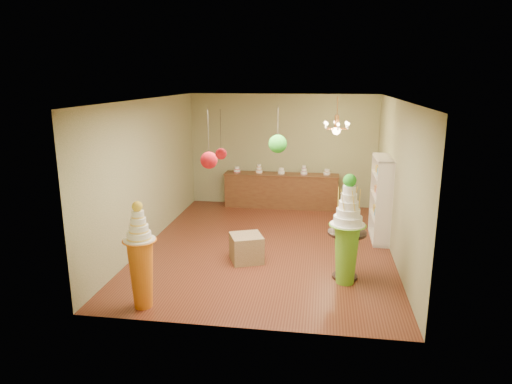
# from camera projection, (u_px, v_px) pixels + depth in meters

# --- Properties ---
(floor) EXTENTS (6.50, 6.50, 0.00)m
(floor) POSITION_uv_depth(u_px,v_px,m) (267.00, 246.00, 9.52)
(floor) COLOR #5B2818
(floor) RESTS_ON ground
(ceiling) EXTENTS (6.50, 6.50, 0.00)m
(ceiling) POSITION_uv_depth(u_px,v_px,m) (268.00, 100.00, 8.78)
(ceiling) COLOR silver
(ceiling) RESTS_ON ground
(wall_back) EXTENTS (5.00, 0.04, 3.00)m
(wall_back) POSITION_uv_depth(u_px,v_px,m) (283.00, 151.00, 12.27)
(wall_back) COLOR #939368
(wall_back) RESTS_ON ground
(wall_front) EXTENTS (5.00, 0.04, 3.00)m
(wall_front) POSITION_uv_depth(u_px,v_px,m) (238.00, 226.00, 6.03)
(wall_front) COLOR #939368
(wall_front) RESTS_ON ground
(wall_left) EXTENTS (0.04, 6.50, 3.00)m
(wall_left) POSITION_uv_depth(u_px,v_px,m) (149.00, 172.00, 9.50)
(wall_left) COLOR #939368
(wall_left) RESTS_ON ground
(wall_right) EXTENTS (0.04, 6.50, 3.00)m
(wall_right) POSITION_uv_depth(u_px,v_px,m) (396.00, 180.00, 8.79)
(wall_right) COLOR #939368
(wall_right) RESTS_ON ground
(pedestal_green) EXTENTS (0.66, 0.66, 1.90)m
(pedestal_green) POSITION_uv_depth(u_px,v_px,m) (347.00, 239.00, 7.62)
(pedestal_green) COLOR #67B127
(pedestal_green) RESTS_ON floor
(pedestal_orange) EXTENTS (0.54, 0.54, 1.67)m
(pedestal_orange) POSITION_uv_depth(u_px,v_px,m) (141.00, 265.00, 6.84)
(pedestal_orange) COLOR orange
(pedestal_orange) RESTS_ON floor
(burlap_riser) EXTENTS (0.74, 0.74, 0.52)m
(burlap_riser) POSITION_uv_depth(u_px,v_px,m) (246.00, 248.00, 8.68)
(burlap_riser) COLOR #8D724D
(burlap_riser) RESTS_ON floor
(sideboard) EXTENTS (3.04, 0.54, 1.16)m
(sideboard) POSITION_uv_depth(u_px,v_px,m) (281.00, 190.00, 12.25)
(sideboard) COLOR brown
(sideboard) RESTS_ON floor
(shelving_unit) EXTENTS (0.33, 1.20, 1.80)m
(shelving_unit) POSITION_uv_depth(u_px,v_px,m) (381.00, 199.00, 9.73)
(shelving_unit) COLOR beige
(shelving_unit) RESTS_ON floor
(round_table) EXTENTS (0.68, 0.68, 0.85)m
(round_table) POSITION_uv_depth(u_px,v_px,m) (346.00, 248.00, 7.87)
(round_table) COLOR black
(round_table) RESTS_ON floor
(vase) EXTENTS (0.22, 0.22, 0.18)m
(vase) POSITION_uv_depth(u_px,v_px,m) (347.00, 227.00, 7.77)
(vase) COLOR beige
(vase) RESTS_ON round_table
(pom_red_left) EXTENTS (0.26, 0.26, 0.93)m
(pom_red_left) POSITION_uv_depth(u_px,v_px,m) (209.00, 160.00, 6.89)
(pom_red_left) COLOR #423B2F
(pom_red_left) RESTS_ON ceiling
(pom_green_mid) EXTENTS (0.30, 0.30, 0.78)m
(pom_green_mid) POSITION_uv_depth(u_px,v_px,m) (278.00, 144.00, 7.39)
(pom_green_mid) COLOR #423B2F
(pom_green_mid) RESTS_ON ceiling
(pom_red_right) EXTENTS (0.16, 0.16, 0.70)m
(pom_red_right) POSITION_uv_depth(u_px,v_px,m) (221.00, 154.00, 6.32)
(pom_red_right) COLOR #423B2F
(pom_red_right) RESTS_ON ceiling
(chandelier) EXTENTS (0.83, 0.83, 0.85)m
(chandelier) POSITION_uv_depth(u_px,v_px,m) (336.00, 128.00, 10.21)
(chandelier) COLOR #E2914F
(chandelier) RESTS_ON ceiling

